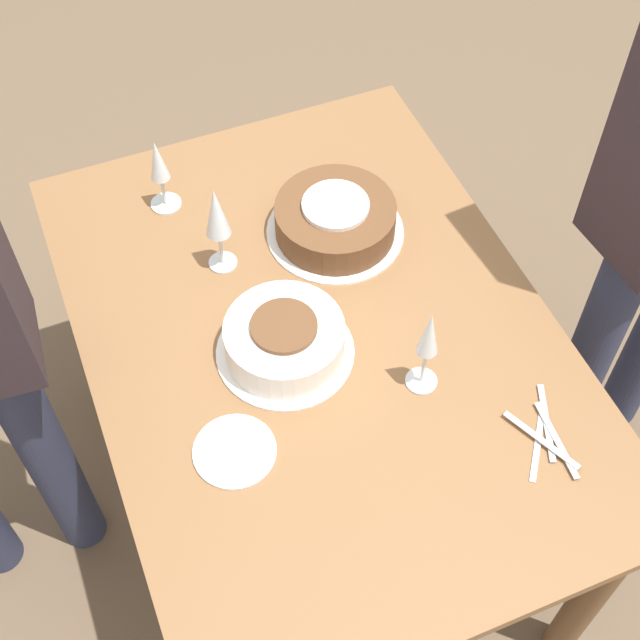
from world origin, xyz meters
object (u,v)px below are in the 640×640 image
at_px(wine_glass_far, 217,215).
at_px(wine_glass_extra, 428,339).
at_px(cake_center_white, 285,340).
at_px(cake_front_chocolate, 335,220).
at_px(wine_glass_near, 159,166).

bearing_deg(wine_glass_far, wine_glass_extra, -148.63).
height_order(cake_center_white, cake_front_chocolate, cake_center_white).
bearing_deg(wine_glass_extra, wine_glass_far, 31.37).
bearing_deg(wine_glass_extra, cake_front_chocolate, 0.72).
distance_m(cake_center_white, wine_glass_far, 0.30).
distance_m(cake_front_chocolate, wine_glass_near, 0.41).
bearing_deg(cake_center_white, wine_glass_extra, -126.59).
bearing_deg(wine_glass_extra, cake_center_white, 53.41).
bearing_deg(cake_center_white, wine_glass_far, 8.90).
distance_m(wine_glass_near, wine_glass_extra, 0.74).
xyz_separation_m(cake_front_chocolate, wine_glass_near, (0.23, 0.33, 0.08)).
height_order(cake_front_chocolate, wine_glass_near, wine_glass_near).
xyz_separation_m(cake_center_white, wine_glass_extra, (-0.17, -0.22, 0.10)).
bearing_deg(cake_front_chocolate, cake_center_white, 140.22).
relative_size(wine_glass_near, wine_glass_far, 0.85).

